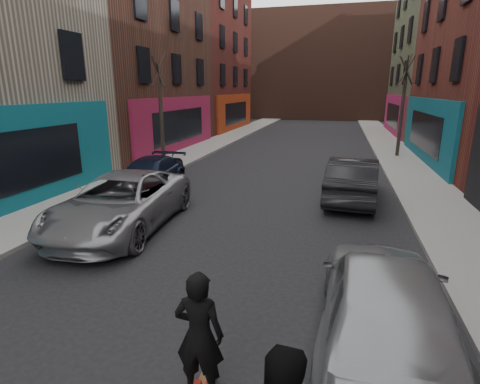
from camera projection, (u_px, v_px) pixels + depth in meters
The scene contains 10 objects.
sidewalk_left at pixel (227, 138), 31.15m from camera, with size 2.50×84.00×0.13m, color gray.
sidewalk_right at pixel (386, 143), 28.10m from camera, with size 2.50×84.00×0.13m, color gray.
building_far at pixel (323, 67), 52.04m from camera, with size 40.00×10.00×14.00m, color #47281E.
tree_left_far at pixel (160, 101), 19.07m from camera, with size 2.00×2.00×6.50m, color black, non-canonical shape.
tree_right_far at pixel (403, 97), 21.60m from camera, with size 2.00×2.00×6.80m, color black, non-canonical shape.
parked_left_far at pixel (121, 202), 10.92m from camera, with size 2.64×5.73×1.59m, color gray.
parked_left_end at pixel (149, 175), 15.09m from camera, with size 1.82×4.48×1.30m, color black.
parked_right_far at pixel (384, 302), 5.73m from camera, with size 1.95×4.83×1.65m, color #93969B.
parked_right_end at pixel (353, 179), 13.71m from camera, with size 1.68×4.83×1.59m, color black.
skateboarder at pixel (199, 335), 4.73m from camera, with size 0.64×0.42×1.76m, color black.
Camera 1 is at (2.70, 0.05, 3.98)m, focal length 28.00 mm.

